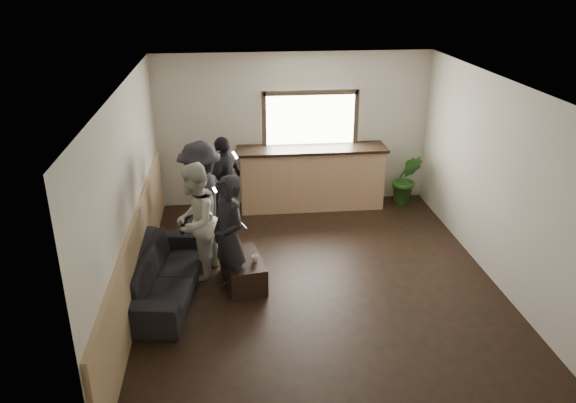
{
  "coord_description": "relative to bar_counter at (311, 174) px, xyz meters",
  "views": [
    {
      "loc": [
        -1.18,
        -6.9,
        4.16
      ],
      "look_at": [
        -0.38,
        0.4,
        1.08
      ],
      "focal_mm": 35.0,
      "sensor_mm": 36.0,
      "label": 1
    }
  ],
  "objects": [
    {
      "name": "person_c",
      "position": [
        -1.93,
        -1.64,
        0.26
      ],
      "size": [
        1.11,
        1.34,
        1.8
      ],
      "rotation": [
        0.0,
        0.0,
        -2.02
      ],
      "color": "black",
      "rests_on": "ground"
    },
    {
      "name": "person_a",
      "position": [
        -1.54,
        -2.87,
        0.21
      ],
      "size": [
        0.66,
        0.74,
        1.7
      ],
      "rotation": [
        0.0,
        0.0,
        -1.06
      ],
      "color": "black",
      "rests_on": "ground"
    },
    {
      "name": "ground",
      "position": [
        -0.3,
        -2.7,
        -0.64
      ],
      "size": [
        5.0,
        6.0,
        0.01
      ],
      "primitive_type": "cube",
      "color": "black"
    },
    {
      "name": "room_shell",
      "position": [
        -1.04,
        -2.7,
        0.83
      ],
      "size": [
        5.01,
        6.01,
        2.8
      ],
      "color": "silver",
      "rests_on": "ground"
    },
    {
      "name": "sofa",
      "position": [
        -2.45,
        -2.83,
        -0.32
      ],
      "size": [
        1.16,
        2.29,
        0.64
      ],
      "primitive_type": "imported",
      "rotation": [
        0.0,
        0.0,
        1.43
      ],
      "color": "black",
      "rests_on": "ground"
    },
    {
      "name": "potted_plant",
      "position": [
        1.8,
        -0.05,
        -0.15
      ],
      "size": [
        0.6,
        0.52,
        0.97
      ],
      "primitive_type": "imported",
      "rotation": [
        0.0,
        0.0,
        -0.17
      ],
      "color": "#2D6623",
      "rests_on": "ground"
    },
    {
      "name": "cup_a",
      "position": [
        -1.54,
        -2.51,
        -0.19
      ],
      "size": [
        0.18,
        0.18,
        0.1
      ],
      "primitive_type": "imported",
      "rotation": [
        0.0,
        0.0,
        5.31
      ],
      "color": "silver",
      "rests_on": "coffee_table"
    },
    {
      "name": "person_d",
      "position": [
        -1.58,
        -0.68,
        0.16
      ],
      "size": [
        0.81,
        1.0,
        1.6
      ],
      "rotation": [
        0.0,
        0.0,
        -2.11
      ],
      "color": "black",
      "rests_on": "ground"
    },
    {
      "name": "cup_b",
      "position": [
        -1.19,
        -2.78,
        -0.19
      ],
      "size": [
        0.13,
        0.13,
        0.09
      ],
      "primitive_type": "imported",
      "rotation": [
        0.0,
        0.0,
        2.63
      ],
      "color": "silver",
      "rests_on": "coffee_table"
    },
    {
      "name": "coffee_table",
      "position": [
        -1.36,
        -2.67,
        -0.44
      ],
      "size": [
        0.65,
        0.98,
        0.4
      ],
      "primitive_type": "cube",
      "rotation": [
        0.0,
        0.0,
        0.17
      ],
      "color": "black",
      "rests_on": "ground"
    },
    {
      "name": "person_b",
      "position": [
        -2.0,
        -2.37,
        0.21
      ],
      "size": [
        0.86,
        0.99,
        1.71
      ],
      "rotation": [
        0.0,
        0.0,
        -1.87
      ],
      "color": "beige",
      "rests_on": "ground"
    },
    {
      "name": "bar_counter",
      "position": [
        0.0,
        0.0,
        0.0
      ],
      "size": [
        2.7,
        0.68,
        2.13
      ],
      "color": "tan",
      "rests_on": "ground"
    }
  ]
}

